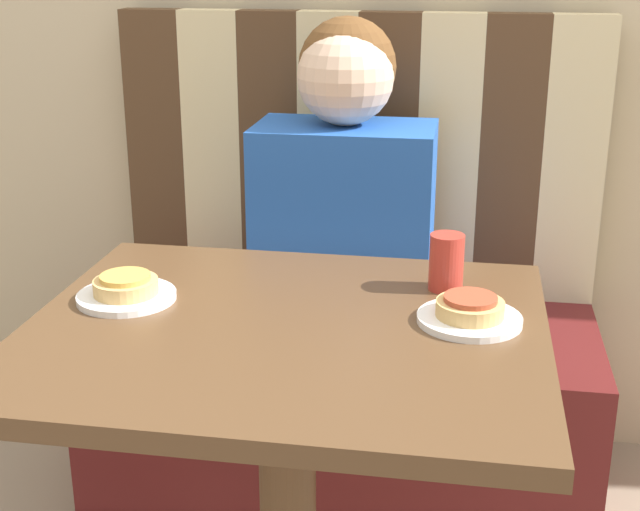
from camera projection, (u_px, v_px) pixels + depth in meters
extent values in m
cube|color=#5B1919|center=(342.00, 402.00, 2.26)|extent=(1.23, 0.56, 0.45)
cube|color=#4C331E|center=(159.00, 148.00, 2.38)|extent=(0.15, 0.07, 0.72)
cube|color=beige|center=(215.00, 150.00, 2.36)|extent=(0.15, 0.07, 0.72)
cube|color=#4C331E|center=(271.00, 152.00, 2.33)|extent=(0.15, 0.07, 0.72)
cube|color=beige|center=(329.00, 154.00, 2.31)|extent=(0.15, 0.07, 0.72)
cube|color=#4C331E|center=(388.00, 156.00, 2.28)|extent=(0.15, 0.07, 0.72)
cube|color=beige|center=(448.00, 159.00, 2.26)|extent=(0.15, 0.07, 0.72)
cube|color=#4C331E|center=(510.00, 161.00, 2.24)|extent=(0.15, 0.07, 0.72)
cube|color=beige|center=(572.00, 163.00, 2.21)|extent=(0.15, 0.07, 0.72)
cube|color=brown|center=(286.00, 334.00, 1.47)|extent=(0.86, 0.73, 0.03)
cube|color=#2356B2|center=(344.00, 227.00, 2.11)|extent=(0.41, 0.25, 0.48)
sphere|color=beige|center=(345.00, 77.00, 1.99)|extent=(0.22, 0.22, 0.22)
sphere|color=brown|center=(347.00, 66.00, 2.01)|extent=(0.22, 0.22, 0.22)
cylinder|color=white|center=(127.00, 296.00, 1.57)|extent=(0.17, 0.17, 0.01)
cylinder|color=white|center=(469.00, 319.00, 1.47)|extent=(0.17, 0.17, 0.01)
cylinder|color=tan|center=(126.00, 286.00, 1.56)|extent=(0.11, 0.11, 0.03)
cylinder|color=gold|center=(125.00, 277.00, 1.55)|extent=(0.09, 0.09, 0.01)
cylinder|color=tan|center=(470.00, 309.00, 1.46)|extent=(0.11, 0.11, 0.03)
cylinder|color=#AD472D|center=(471.00, 299.00, 1.46)|extent=(0.09, 0.09, 0.01)
cylinder|color=#B23328|center=(446.00, 262.00, 1.60)|extent=(0.06, 0.06, 0.10)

